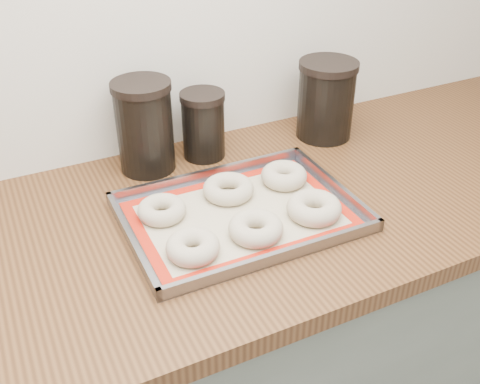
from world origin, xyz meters
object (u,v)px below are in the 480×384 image
bagel_front_left (193,247)px  canister_mid (203,125)px  bagel_back_mid (228,189)px  canister_right (326,99)px  canister_left (145,126)px  baking_tray (240,214)px  bagel_back_right (284,176)px  bagel_front_mid (256,228)px  bagel_back_left (162,210)px  bagel_front_right (314,208)px

bagel_front_left → canister_mid: 0.39m
bagel_back_mid → canister_right: canister_right is taller
bagel_front_left → canister_left: bearing=85.2°
baking_tray → bagel_back_right: 0.16m
bagel_front_left → bagel_front_mid: (0.13, 0.00, 0.00)m
bagel_back_right → canister_right: bearing=38.1°
bagel_front_mid → canister_left: 0.37m
canister_left → bagel_back_left: bearing=-100.8°
bagel_front_left → canister_mid: size_ratio=0.62×
bagel_back_left → bagel_back_mid: bearing=4.5°
bagel_front_left → bagel_front_mid: size_ratio=0.94×
canister_right → bagel_front_right: bearing=-126.1°
baking_tray → bagel_back_mid: (0.01, 0.08, 0.01)m
canister_mid → baking_tray: bearing=-97.6°
bagel_front_mid → canister_right: size_ratio=0.54×
baking_tray → bagel_front_mid: bagel_front_mid is taller
bagel_front_mid → bagel_back_mid: (0.01, 0.15, -0.00)m
bagel_front_right → bagel_back_left: 0.30m
bagel_back_left → canister_right: bearing=19.0°
bagel_back_left → baking_tray: bearing=-24.0°
canister_left → bagel_back_right: bearing=-39.9°
canister_left → canister_mid: bearing=-1.3°
bagel_back_right → bagel_back_left: bearing=-178.9°
bagel_front_left → canister_right: (0.48, 0.31, 0.08)m
bagel_back_mid → canister_mid: (0.03, 0.19, 0.06)m
bagel_front_left → bagel_back_left: bearing=94.2°
bagel_front_left → canister_right: 0.58m
canister_mid → canister_right: 0.32m
bagel_front_left → bagel_front_right: 0.26m
baking_tray → bagel_back_left: bearing=156.0°
bagel_front_right → canister_left: size_ratio=0.52×
bagel_back_mid → canister_mid: size_ratio=0.67×
baking_tray → canister_left: size_ratio=2.21×
baking_tray → bagel_front_mid: bearing=-92.8°
canister_left → bagel_front_right: bearing=-55.3°
bagel_back_right → bagel_front_left: bearing=-152.0°
bagel_front_left → bagel_front_right: size_ratio=0.90×
bagel_back_mid → bagel_back_right: (0.13, -0.01, 0.00)m
bagel_front_right → bagel_front_mid: bearing=-176.2°
bagel_back_right → canister_left: 0.33m
bagel_front_mid → bagel_back_left: (-0.14, 0.14, -0.00)m
canister_right → bagel_back_mid: bearing=-155.1°
bagel_back_mid → canister_mid: 0.20m
bagel_back_left → bagel_front_mid: bearing=-45.1°
bagel_front_left → canister_mid: bearing=64.0°
baking_tray → canister_right: bearing=33.6°
bagel_back_left → canister_right: (0.49, 0.17, 0.08)m
bagel_back_left → canister_left: canister_left is taller
baking_tray → bagel_back_mid: bagel_back_mid is taller
bagel_back_left → canister_left: bearing=79.2°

